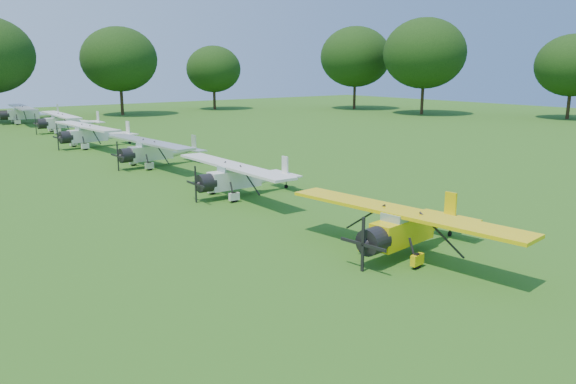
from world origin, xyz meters
The scene contains 8 objects.
ground centered at (0.00, 0.00, 0.00)m, with size 160.00×160.00×0.00m, color #225816.
tree_belt centered at (3.57, 0.16, 8.03)m, with size 137.36×130.27×14.52m.
aircraft_2 centered at (0.36, -9.03, 1.12)m, with size 6.13×9.73×1.91m.
aircraft_3 centered at (0.53, 2.83, 1.11)m, with size 6.04×9.59×1.90m.
aircraft_4 centered at (0.71, 14.12, 1.15)m, with size 6.30×10.05×1.98m.
aircraft_5 centered at (0.29, 26.19, 1.22)m, with size 6.67×10.63×2.09m.
aircraft_6 centered at (1.69, 38.80, 1.24)m, with size 6.78×10.77×2.13m.
aircraft_7 centered at (0.69, 51.50, 1.33)m, with size 7.24×11.54×2.27m.
Camera 1 is at (-15.25, -22.27, 6.82)m, focal length 35.00 mm.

